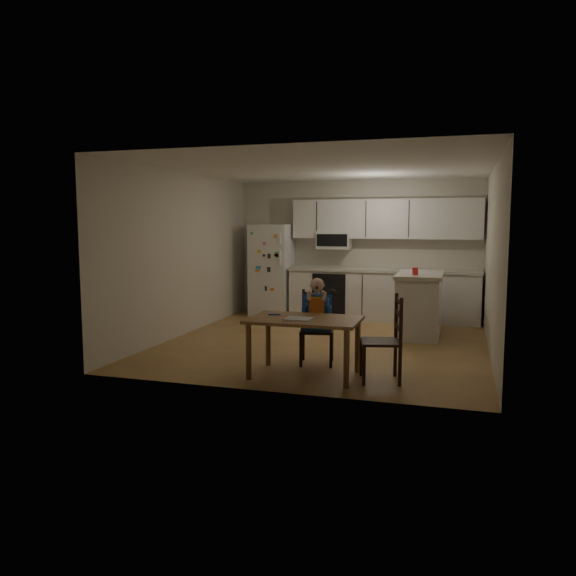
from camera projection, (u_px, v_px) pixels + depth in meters
The scene contains 10 objects.
room at pixel (333, 255), 8.47m from camera, with size 4.52×5.01×2.51m.
refrigerator at pixel (272, 270), 10.56m from camera, with size 0.72×0.70×1.70m, color silver.
kitchen_run at pixel (382, 271), 10.04m from camera, with size 3.37×0.62×2.15m.
kitchen_island at pixel (419, 304), 8.62m from camera, with size 0.68×1.31×0.96m.
red_cup at pixel (415, 271), 8.31m from camera, with size 0.09×0.09×0.11m, color red.
dining_table at pixel (304, 326), 6.32m from camera, with size 1.24×0.80×0.66m.
napkin at pixel (299, 319), 6.24m from camera, with size 0.29×0.26×0.01m, color #BBBBC1.
toddler_spoon at pixel (273, 314), 6.51m from camera, with size 0.02×0.02×0.12m, color #1D51B1.
chair_booster at pixel (317, 312), 6.90m from camera, with size 0.47×0.47×1.07m.
chair_side at pixel (389, 333), 6.12m from camera, with size 0.51×0.51×0.95m.
Camera 1 is at (1.85, -7.82, 1.73)m, focal length 35.00 mm.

